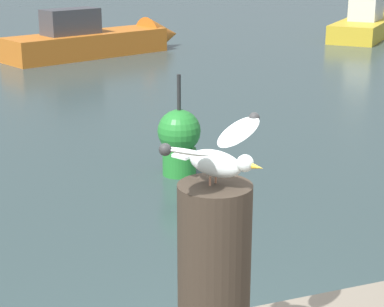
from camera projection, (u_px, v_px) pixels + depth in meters
The scene contains 5 objects.
mooring_post at pixel (214, 291), 2.65m from camera, with size 0.29×0.29×0.90m, color #382D23.
seagull at pixel (216, 155), 2.47m from camera, with size 0.55×0.40×0.23m.
boat_yellow at pixel (372, 20), 22.50m from camera, with size 5.30×5.18×4.60m.
boat_orange at pixel (105, 39), 18.24m from camera, with size 5.44×3.02×1.50m.
channel_buoy at pixel (179, 139), 8.64m from camera, with size 0.56×0.56×1.33m.
Camera 1 is at (-1.39, -2.72, 2.89)m, focal length 62.54 mm.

